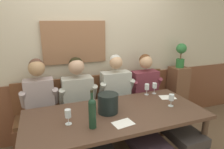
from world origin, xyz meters
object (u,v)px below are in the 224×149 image
(person_right_seat, at_px, (42,122))
(wall_bench, at_px, (99,120))
(wine_glass_by_bottle, at_px, (147,87))
(potted_plant, at_px, (181,53))
(person_center_right_seat, at_px, (84,114))
(person_center_left_seat, at_px, (126,109))
(wine_bottle_clear_water, at_px, (92,112))
(dining_table, at_px, (116,119))
(wine_glass_right_end, at_px, (155,86))
(wine_glass_mid_right, at_px, (171,98))
(person_left_seat, at_px, (158,104))
(ice_bucket, at_px, (108,103))
(wine_glass_center_rear, at_px, (68,114))

(person_right_seat, bearing_deg, wall_bench, 26.45)
(wine_glass_by_bottle, relative_size, potted_plant, 0.38)
(person_center_right_seat, height_order, person_center_left_seat, person_center_right_seat)
(wine_bottle_clear_water, distance_m, potted_plant, 2.07)
(dining_table, bearing_deg, wine_glass_right_end, 26.38)
(person_right_seat, height_order, wine_glass_right_end, person_right_seat)
(wall_bench, relative_size, wine_glass_right_end, 14.89)
(person_center_right_seat, relative_size, wine_glass_mid_right, 8.86)
(person_center_right_seat, bearing_deg, person_right_seat, -178.75)
(person_center_left_seat, xyz_separation_m, person_left_seat, (0.50, 0.00, 0.00))
(dining_table, relative_size, potted_plant, 4.97)
(ice_bucket, bearing_deg, person_center_right_seat, 128.28)
(wall_bench, relative_size, wine_glass_mid_right, 15.43)
(wall_bench, relative_size, person_left_seat, 1.75)
(dining_table, xyz_separation_m, person_center_right_seat, (-0.30, 0.33, -0.05))
(person_left_seat, relative_size, ice_bucket, 5.76)
(person_right_seat, height_order, wine_glass_mid_right, person_right_seat)
(dining_table, height_order, wine_glass_mid_right, wine_glass_mid_right)
(potted_plant, bearing_deg, wine_glass_right_end, -152.00)
(wine_glass_mid_right, bearing_deg, wine_glass_by_bottle, 101.23)
(wall_bench, relative_size, person_right_seat, 1.75)
(wine_bottle_clear_water, relative_size, wine_glass_mid_right, 2.58)
(wine_glass_center_rear, bearing_deg, wine_glass_right_end, 18.21)
(dining_table, bearing_deg, ice_bucket, 148.40)
(ice_bucket, height_order, wine_glass_right_end, ice_bucket)
(ice_bucket, distance_m, wine_glass_mid_right, 0.78)
(ice_bucket, bearing_deg, person_center_left_seat, 36.78)
(wine_glass_center_rear, bearing_deg, wine_glass_mid_right, -0.50)
(wine_glass_by_bottle, xyz_separation_m, wine_glass_center_rear, (-1.15, -0.42, 0.00))
(wine_glass_center_rear, bearing_deg, wine_bottle_clear_water, -35.48)
(dining_table, bearing_deg, wine_bottle_clear_water, -147.82)
(person_left_seat, xyz_separation_m, potted_plant, (0.70, 0.44, 0.61))
(wall_bench, distance_m, dining_table, 0.82)
(dining_table, bearing_deg, wine_glass_mid_right, -5.67)
(dining_table, height_order, wine_glass_right_end, wine_glass_right_end)
(wine_glass_center_rear, bearing_deg, dining_table, 6.05)
(person_center_left_seat, xyz_separation_m, wine_glass_by_bottle, (0.33, 0.05, 0.25))
(person_right_seat, relative_size, wine_bottle_clear_water, 3.42)
(person_center_right_seat, bearing_deg, wine_glass_center_rear, -121.87)
(person_center_right_seat, relative_size, wine_glass_by_bottle, 8.53)
(wine_bottle_clear_water, bearing_deg, dining_table, 32.18)
(wine_glass_by_bottle, bearing_deg, ice_bucket, -155.46)
(wine_glass_center_rear, bearing_deg, wall_bench, 55.00)
(wine_glass_center_rear, bearing_deg, person_left_seat, 15.84)
(person_right_seat, xyz_separation_m, person_left_seat, (1.57, -0.01, -0.02))
(dining_table, height_order, person_right_seat, person_right_seat)
(dining_table, bearing_deg, person_center_right_seat, 132.47)
(person_right_seat, xyz_separation_m, wine_glass_by_bottle, (1.41, 0.04, 0.23))
(ice_bucket, bearing_deg, dining_table, -31.60)
(person_right_seat, height_order, person_center_left_seat, person_right_seat)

